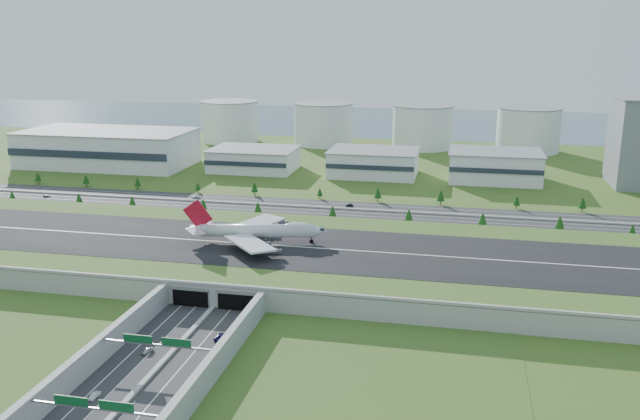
% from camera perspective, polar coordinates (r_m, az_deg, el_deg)
% --- Properties ---
extents(ground, '(1200.00, 1200.00, 0.00)m').
position_cam_1_polar(ground, '(290.10, -5.44, -4.42)').
color(ground, '#2C5019').
rests_on(ground, ground).
extents(airfield_deck, '(520.00, 100.00, 9.20)m').
position_cam_1_polar(airfield_deck, '(288.70, -5.47, -3.65)').
color(airfield_deck, gray).
rests_on(airfield_deck, ground).
extents(underpass_road, '(38.80, 120.40, 8.00)m').
position_cam_1_polar(underpass_road, '(203.77, -14.01, -12.45)').
color(underpass_road, '#28282B').
rests_on(underpass_road, ground).
extents(sign_gantry_near, '(38.70, 0.70, 9.80)m').
position_cam_1_polar(sign_gantry_near, '(205.72, -13.54, -11.05)').
color(sign_gantry_near, gray).
rests_on(sign_gantry_near, ground).
extents(sign_gantry_far, '(38.70, 0.70, 9.80)m').
position_cam_1_polar(sign_gantry_far, '(178.70, -18.48, -15.64)').
color(sign_gantry_far, gray).
rests_on(sign_gantry_far, ground).
extents(north_expressway, '(560.00, 36.00, 0.12)m').
position_cam_1_polar(north_expressway, '(377.82, -1.16, 0.23)').
color(north_expressway, '#28282B').
rests_on(north_expressway, ground).
extents(tree_row, '(497.84, 48.64, 8.46)m').
position_cam_1_polar(tree_row, '(375.20, -0.49, 0.85)').
color(tree_row, '#3D2819').
rests_on(tree_row, ground).
extents(hangar_west, '(120.00, 60.00, 25.00)m').
position_cam_1_polar(hangar_west, '(519.66, -17.44, 4.98)').
color(hangar_west, white).
rests_on(hangar_west, ground).
extents(hangar_mid_a, '(58.00, 42.00, 15.00)m').
position_cam_1_polar(hangar_mid_a, '(481.32, -5.56, 4.25)').
color(hangar_mid_a, white).
rests_on(hangar_mid_a, ground).
extents(hangar_mid_b, '(58.00, 42.00, 17.00)m').
position_cam_1_polar(hangar_mid_b, '(462.92, 4.55, 3.98)').
color(hangar_mid_b, white).
rests_on(hangar_mid_b, ground).
extents(hangar_mid_c, '(58.00, 42.00, 19.00)m').
position_cam_1_polar(hangar_mid_c, '(459.50, 14.50, 3.60)').
color(hangar_mid_c, white).
rests_on(hangar_mid_c, ground).
extents(fuel_tank_a, '(50.00, 50.00, 35.00)m').
position_cam_1_polar(fuel_tank_a, '(611.13, -7.60, 7.39)').
color(fuel_tank_a, white).
rests_on(fuel_tank_a, ground).
extents(fuel_tank_b, '(50.00, 50.00, 35.00)m').
position_cam_1_polar(fuel_tank_b, '(588.28, 0.29, 7.23)').
color(fuel_tank_b, white).
rests_on(fuel_tank_b, ground).
extents(fuel_tank_c, '(50.00, 50.00, 35.00)m').
position_cam_1_polar(fuel_tank_c, '(577.17, 8.64, 6.92)').
color(fuel_tank_c, white).
rests_on(fuel_tank_c, ground).
extents(fuel_tank_d, '(50.00, 50.00, 35.00)m').
position_cam_1_polar(fuel_tank_d, '(578.47, 17.12, 6.45)').
color(fuel_tank_d, white).
rests_on(fuel_tank_d, ground).
extents(bay_water, '(1200.00, 260.00, 0.06)m').
position_cam_1_polar(bay_water, '(751.68, 5.59, 7.48)').
color(bay_water, '#375769').
rests_on(bay_water, ground).
extents(boeing_747, '(60.94, 57.08, 19.01)m').
position_cam_1_polar(boeing_747, '(288.32, -5.33, -1.73)').
color(boeing_747, silver).
rests_on(boeing_747, airfield_deck).
extents(car_0, '(3.24, 4.83, 1.53)m').
position_cam_1_polar(car_0, '(217.43, -14.32, -11.40)').
color(car_0, '#A3A2A7').
rests_on(car_0, ground).
extents(car_1, '(1.63, 4.24, 1.38)m').
position_cam_1_polar(car_1, '(197.41, -18.47, -14.60)').
color(car_1, silver).
rests_on(car_1, ground).
extents(car_2, '(3.14, 6.11, 1.65)m').
position_cam_1_polar(car_2, '(221.93, -8.34, -10.50)').
color(car_2, '#120E46').
rests_on(car_2, ground).
extents(car_4, '(4.50, 2.84, 1.43)m').
position_cam_1_polar(car_4, '(432.46, -22.03, 1.12)').
color(car_4, slate).
rests_on(car_4, ground).
extents(car_5, '(4.46, 2.52, 1.39)m').
position_cam_1_polar(car_5, '(379.62, 2.50, 0.41)').
color(car_5, black).
rests_on(car_5, ground).
extents(car_7, '(4.97, 2.04, 1.44)m').
position_cam_1_polar(car_7, '(404.65, -10.38, 1.09)').
color(car_7, silver).
rests_on(car_7, ground).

